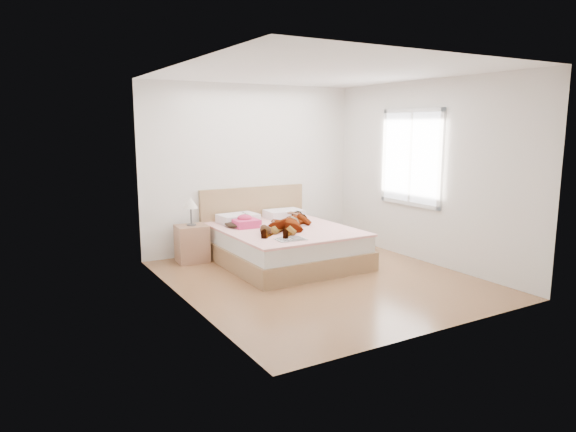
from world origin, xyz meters
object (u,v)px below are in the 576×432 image
Objects in this scene: bed at (282,243)px; woman at (289,221)px; magazine at (291,239)px; nightstand at (192,241)px; towel at (246,222)px; coffee_mug at (266,229)px; plush_toy at (265,230)px; phone at (246,213)px.

woman is at bearing -64.36° from bed.
nightstand is (-0.83, 1.43, -0.20)m from magazine.
bed is 0.60m from towel.
coffee_mug is (0.07, -0.49, -0.03)m from towel.
woman reaches higher than coffee_mug.
nightstand is at bearing 149.54° from towel.
magazine is at bearing -70.89° from plush_toy.
phone is 0.66m from plush_toy.
magazine is at bearing -81.80° from coffee_mug.
coffee_mug is at bearing -49.80° from nightstand.
woman is at bearing 61.18° from magazine.
plush_toy reaches higher than coffee_mug.
towel is (-0.46, 0.23, 0.31)m from bed.
woman is 12.34× the size of coffee_mug.
bed reaches higher than nightstand.
phone is 1.10m from magazine.
towel reaches higher than plush_toy.
plush_toy is (-0.02, -0.65, -0.13)m from phone.
towel is 1.43× the size of plush_toy.
coffee_mug is 0.14m from plush_toy.
plush_toy is at bearing -110.94° from woman.
magazine is at bearing -82.02° from towel.
phone is 0.29× the size of towel.
nightstand reaches higher than coffee_mug.
bed reaches higher than phone.
nightstand is (-0.68, 0.40, -0.27)m from towel.
bed is at bearing -78.73° from phone.
phone is 0.41× the size of plush_toy.
phone is (-0.50, 0.40, 0.09)m from woman.
towel is 2.87× the size of coffee_mug.
magazine is 3.10× the size of coffee_mug.
woman is 14.95× the size of phone.
magazine is (-0.31, -0.79, 0.24)m from bed.
bed reaches higher than towel.
woman is 4.30× the size of towel.
magazine is (0.14, -1.03, -0.07)m from towel.
magazine is (0.13, -1.07, -0.19)m from phone.
phone is 0.83× the size of coffee_mug.
magazine is 1.55× the size of plush_toy.
phone is at bearing 95.59° from coffee_mug.
nightstand reaches higher than plush_toy.
phone reaches higher than woman.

